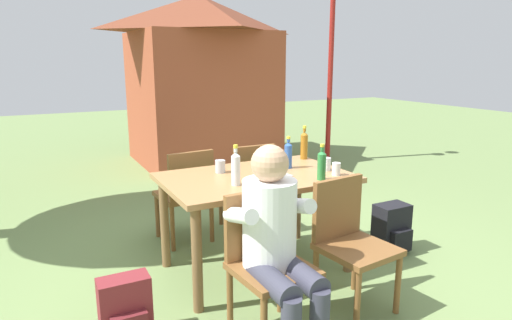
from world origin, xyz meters
TOP-DOWN VIEW (x-y plane):
  - ground_plane at (0.00, 0.00)m, footprint 24.00×24.00m
  - dining_table at (0.00, 0.00)m, footprint 1.42×0.91m
  - chair_near_left at (-0.33, -0.75)m, footprint 0.48×0.48m
  - chair_far_right at (0.32, 0.75)m, footprint 0.45×0.45m
  - chair_near_right at (0.31, -0.75)m, footprint 0.49×0.49m
  - chair_far_left at (-0.31, 0.75)m, footprint 0.47×0.47m
  - person_in_white_shirt at (-0.32, -0.86)m, footprint 0.47×0.62m
  - bottle_green at (0.37, -0.34)m, footprint 0.06×0.06m
  - bottle_amber at (0.64, 0.31)m, footprint 0.06×0.06m
  - bottle_blue at (0.34, 0.08)m, footprint 0.06×0.06m
  - bottle_clear at (-0.25, -0.18)m, footprint 0.06×0.06m
  - cup_steel at (-0.21, 0.20)m, footprint 0.08×0.08m
  - cup_white at (0.55, -0.28)m, footprint 0.06×0.06m
  - cup_glass at (0.57, -0.13)m, footprint 0.08×0.08m
  - table_knife at (0.20, -0.02)m, footprint 0.08×0.24m
  - backpack_by_near_side at (-1.12, -0.47)m, footprint 0.30×0.22m
  - backpack_by_far_side at (1.20, -0.26)m, footprint 0.29×0.25m
  - brick_kiosk at (1.01, 3.84)m, footprint 2.30×2.17m
  - lamp_post at (2.82, 2.87)m, footprint 0.56×0.20m

SIDE VIEW (x-z plane):
  - ground_plane at x=0.00m, z-range 0.00..0.00m
  - backpack_by_near_side at x=-1.12m, z-range -0.01..0.39m
  - backpack_by_far_side at x=1.20m, z-range -0.01..0.42m
  - chair_near_left at x=-0.33m, z-range 0.05..0.92m
  - chair_far_right at x=0.32m, z-range 0.05..0.92m
  - chair_near_right at x=0.31m, z-range 0.05..0.92m
  - chair_far_left at x=-0.31m, z-range 0.05..0.92m
  - person_in_white_shirt at x=-0.32m, z-range 0.07..1.25m
  - dining_table at x=0.00m, z-range 0.28..1.06m
  - table_knife at x=0.20m, z-range 0.77..0.79m
  - cup_white at x=0.55m, z-range 0.78..0.87m
  - cup_steel at x=-0.21m, z-range 0.78..0.88m
  - cup_glass at x=0.57m, z-range 0.78..0.88m
  - bottle_blue at x=0.34m, z-range 0.76..1.02m
  - bottle_green at x=0.37m, z-range 0.76..1.03m
  - bottle_clear at x=-0.25m, z-range 0.76..1.05m
  - bottle_amber at x=0.64m, z-range 0.76..1.06m
  - brick_kiosk at x=1.01m, z-range 0.07..2.67m
  - lamp_post at x=2.82m, z-range 0.61..3.62m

